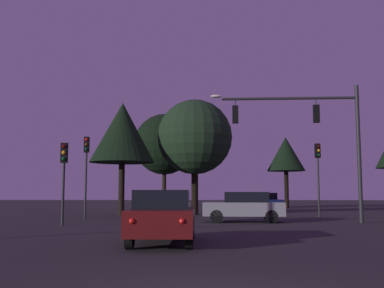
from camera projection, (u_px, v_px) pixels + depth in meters
The scene contains 12 objects.
ground_plane at pixel (209, 216), 30.08m from camera, with size 168.00×168.00×0.00m, color #262326.
traffic_signal_mast_arm at pixel (314, 128), 23.35m from camera, with size 7.46×0.45×6.88m.
traffic_light_corner_left at pixel (86, 161), 26.65m from camera, with size 0.33×0.37×4.70m.
traffic_light_corner_right at pixel (318, 165), 29.26m from camera, with size 0.36×0.38×4.59m.
traffic_light_median at pixel (64, 166), 20.98m from camera, with size 0.32×0.36×3.72m.
car_nearside_lane at pixel (164, 216), 13.38m from camera, with size 1.81×4.45×1.52m.
car_crossing_left at pixel (244, 206), 23.64m from camera, with size 4.22×2.11×1.52m.
car_far_lane at pixel (264, 202), 37.25m from camera, with size 2.59×4.39×1.52m.
tree_behind_sign at pixel (195, 137), 32.47m from camera, with size 5.23×5.23×8.00m.
tree_left_far at pixel (286, 154), 46.83m from camera, with size 3.82×3.82×7.16m.
tree_center_horizon at pixel (164, 144), 41.81m from camera, with size 5.45×5.45×8.60m.
tree_lot_edge at pixel (122, 133), 30.91m from camera, with size 4.30×4.30×7.49m.
Camera 1 is at (-0.06, -5.92, 1.41)m, focal length 43.55 mm.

